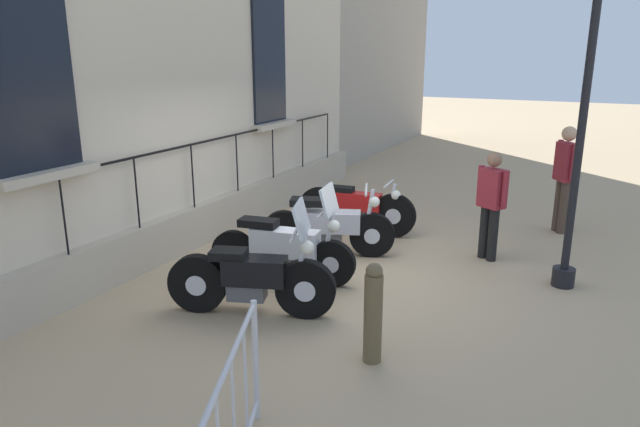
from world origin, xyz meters
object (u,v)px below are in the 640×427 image
Objects in this scene: pedestrian_standing at (491,200)px; motorcycle_white at (283,249)px; pedestrian_walking at (565,173)px; lamppost at (589,70)px; motorcycle_black at (253,279)px; motorcycle_silver at (328,228)px; motorcycle_red at (357,208)px; bollard at (373,313)px.

motorcycle_white is at bearing -138.25° from pedestrian_standing.
motorcycle_white is 4.95m from pedestrian_walking.
pedestrian_standing is at bearing 41.75° from motorcycle_white.
motorcycle_white is at bearing -156.77° from lamppost.
pedestrian_standing is at bearing 151.55° from lamppost.
motorcycle_black is 2.17m from motorcycle_silver.
motorcycle_red is at bearing 171.92° from pedestrian_standing.
motorcycle_white is 2.28m from bollard.
lamppost is (3.21, 0.29, 2.28)m from motorcycle_silver.
motorcycle_silver is 1.07× the size of pedestrian_walking.
pedestrian_standing is at bearing -113.89° from pedestrian_walking.
motorcycle_white is 1.05× the size of motorcycle_silver.
motorcycle_red is (0.06, 2.31, -0.01)m from motorcycle_white.
motorcycle_silver is 1.84× the size of bollard.
lamppost is 4.76× the size of bollard.
motorcycle_silver is 3.05m from bollard.
pedestrian_standing reaches higher than motorcycle_white.
motorcycle_black is at bearing -87.54° from motorcycle_silver.
motorcycle_silver is (0.10, 1.13, -0.02)m from motorcycle_white.
motorcycle_black is 5.70m from pedestrian_walking.
pedestrian_standing reaches higher than bollard.
motorcycle_white is 4.26m from lamppost.
pedestrian_walking is at bearing 95.87° from lamppost.
motorcycle_black is 0.39× the size of lamppost.
motorcycle_white is 1.94× the size of bollard.
pedestrian_walking is (2.96, 2.72, 0.58)m from motorcycle_silver.
motorcycle_silver is at bearing -87.80° from motorcycle_red.
lamppost reaches higher than motorcycle_silver.
pedestrian_walking is (2.87, 4.89, 0.57)m from motorcycle_black.
lamppost is at bearing 5.16° from motorcycle_silver.
motorcycle_silver is 4.06m from pedestrian_walking.
motorcycle_black is 1.07× the size of pedestrian_walking.
pedestrian_standing is (2.14, 0.87, 0.46)m from motorcycle_silver.
lamppost is (3.25, -0.89, 2.28)m from motorcycle_red.
pedestrian_standing is (-1.07, 0.58, -1.83)m from lamppost.
lamppost is at bearing 61.76° from bollard.
motorcycle_black reaches higher than bollard.
bollard is 5.44m from pedestrian_walking.
motorcycle_silver is at bearing 123.58° from bollard.
motorcycle_red is 4.07m from lamppost.
motorcycle_silver reaches higher than bollard.
motorcycle_silver is at bearing -157.88° from pedestrian_standing.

